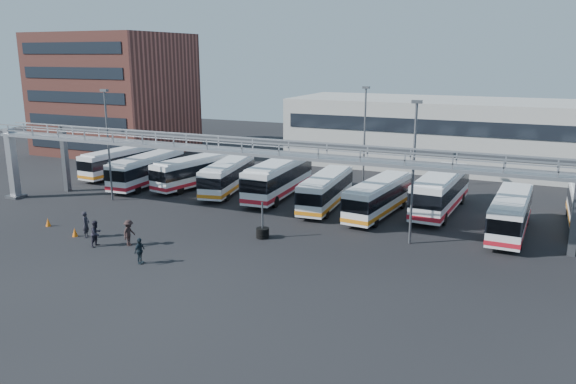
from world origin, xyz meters
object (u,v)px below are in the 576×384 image
at_px(light_pole_mid, 414,165).
at_px(bus_8, 511,213).
at_px(bus_2, 195,170).
at_px(light_pole_left, 108,139).
at_px(pedestrian_d, 140,251).
at_px(tire_stack, 263,232).
at_px(bus_5, 326,190).
at_px(pedestrian_c, 129,233).
at_px(bus_3, 228,175).
at_px(pedestrian_b, 96,233).
at_px(bus_0, 120,161).
at_px(bus_1, 147,169).
at_px(light_pole_back, 365,132).
at_px(bus_6, 379,196).
at_px(cone_right, 48,222).
at_px(bus_4, 279,177).
at_px(cone_left, 75,232).
at_px(pedestrian_a, 86,224).
at_px(bus_7, 441,190).

distance_m(light_pole_mid, bus_8, 9.07).
bearing_deg(bus_2, light_pole_left, -107.29).
relative_size(pedestrian_d, tire_stack, 0.63).
bearing_deg(bus_5, pedestrian_c, -125.10).
relative_size(bus_3, pedestrian_b, 5.56).
distance_m(pedestrian_b, pedestrian_c, 2.28).
relative_size(light_pole_left, bus_0, 1.01).
bearing_deg(bus_1, bus_3, 2.49).
height_order(bus_0, bus_2, bus_2).
height_order(light_pole_back, pedestrian_c, light_pole_back).
relative_size(bus_1, pedestrian_c, 5.69).
xyz_separation_m(bus_3, pedestrian_d, (4.58, -19.22, -0.85)).
height_order(bus_2, bus_6, bus_2).
relative_size(bus_0, pedestrian_b, 5.40).
height_order(bus_5, cone_right, bus_5).
xyz_separation_m(bus_4, cone_left, (-8.78, -17.08, -1.61)).
height_order(light_pole_mid, bus_5, light_pole_mid).
distance_m(light_pole_back, bus_0, 27.34).
distance_m(pedestrian_a, cone_right, 4.90).
height_order(light_pole_mid, cone_left, light_pole_mid).
relative_size(bus_5, bus_8, 0.98).
height_order(light_pole_mid, bus_8, light_pole_mid).
xyz_separation_m(light_pole_left, tire_stack, (17.81, -4.21, -5.26)).
xyz_separation_m(bus_4, cone_right, (-12.63, -16.00, -1.62)).
relative_size(light_pole_mid, pedestrian_c, 5.44).
xyz_separation_m(light_pole_mid, bus_2, (-23.84, 8.71, -4.00)).
xyz_separation_m(bus_0, bus_8, (40.92, -4.75, 0.03)).
xyz_separation_m(cone_left, cone_right, (-3.85, 1.08, -0.00)).
height_order(light_pole_mid, bus_7, light_pole_mid).
bearing_deg(cone_left, tire_stack, 22.77).
bearing_deg(pedestrian_b, tire_stack, -59.58).
height_order(bus_2, cone_right, bus_2).
bearing_deg(bus_4, light_pole_back, 43.05).
relative_size(bus_7, pedestrian_c, 6.15).
xyz_separation_m(bus_3, bus_5, (10.79, -1.50, -0.03)).
bearing_deg(light_pole_left, bus_7, 16.21).
bearing_deg(bus_7, pedestrian_c, -132.89).
bearing_deg(light_pole_left, bus_0, 126.63).
distance_m(bus_5, bus_8, 15.33).
height_order(bus_0, cone_right, bus_0).
bearing_deg(cone_right, bus_5, 37.94).
distance_m(bus_3, pedestrian_b, 17.73).
distance_m(light_pole_back, pedestrian_c, 26.09).
xyz_separation_m(bus_3, bus_6, (15.70, -2.04, -0.02)).
height_order(pedestrian_b, cone_right, pedestrian_b).
height_order(bus_7, cone_right, bus_7).
xyz_separation_m(bus_7, pedestrian_a, (-22.77, -17.71, -0.93)).
relative_size(bus_4, bus_8, 1.13).
distance_m(pedestrian_a, pedestrian_d, 7.64).
bearing_deg(bus_0, bus_3, -3.09).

